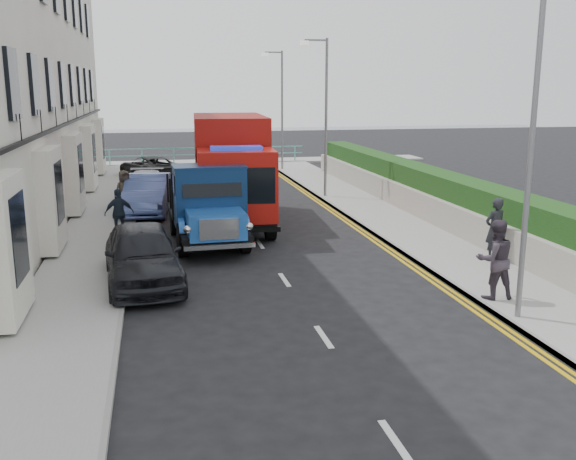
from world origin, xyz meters
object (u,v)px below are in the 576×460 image
at_px(lamp_far, 280,103).
at_px(lamp_near, 527,134).
at_px(red_lorry, 231,167).
at_px(parked_car_front, 142,255).
at_px(lamp_mid, 323,109).
at_px(pedestrian_east_near, 495,229).
at_px(bedford_lorry, 209,210).

bearing_deg(lamp_far, lamp_near, -90.00).
bearing_deg(red_lorry, parked_car_front, -110.19).
distance_m(lamp_mid, pedestrian_east_near, 12.23).
distance_m(bedford_lorry, parked_car_front, 4.06).
height_order(lamp_near, lamp_far, same).
height_order(red_lorry, parked_car_front, red_lorry).
xyz_separation_m(lamp_near, lamp_far, (0.00, 26.00, 0.00)).
distance_m(red_lorry, pedestrian_east_near, 9.89).
xyz_separation_m(parked_car_front, pedestrian_east_near, (9.70, -0.09, 0.25)).
relative_size(bedford_lorry, red_lorry, 0.73).
bearing_deg(parked_car_front, bedford_lorry, 55.43).
distance_m(parked_car_front, pedestrian_east_near, 9.70).
bearing_deg(bedford_lorry, red_lorry, 70.67).
bearing_deg(pedestrian_east_near, parked_car_front, -13.57).
bearing_deg(pedestrian_east_near, bedford_lorry, -38.10).
height_order(lamp_far, bedford_lorry, lamp_far).
bearing_deg(pedestrian_east_near, lamp_mid, -93.70).
height_order(lamp_mid, lamp_far, same).
bearing_deg(parked_car_front, pedestrian_east_near, -5.39).
relative_size(lamp_near, pedestrian_east_near, 3.89).
height_order(lamp_near, lamp_mid, same).
distance_m(red_lorry, parked_car_front, 7.99).
xyz_separation_m(lamp_near, pedestrian_east_near, (1.92, 4.29, -2.98)).
distance_m(lamp_far, red_lorry, 15.23).
distance_m(lamp_far, bedford_lorry, 19.21).
xyz_separation_m(bedford_lorry, pedestrian_east_near, (7.70, -3.60, -0.17)).
bearing_deg(lamp_mid, pedestrian_east_near, -80.68).
bearing_deg(bedford_lorry, lamp_near, -56.22).
height_order(lamp_near, red_lorry, lamp_near).
distance_m(lamp_near, red_lorry, 12.66).
bearing_deg(lamp_far, pedestrian_east_near, -84.94).
xyz_separation_m(lamp_far, red_lorry, (-4.64, -14.38, -1.92)).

